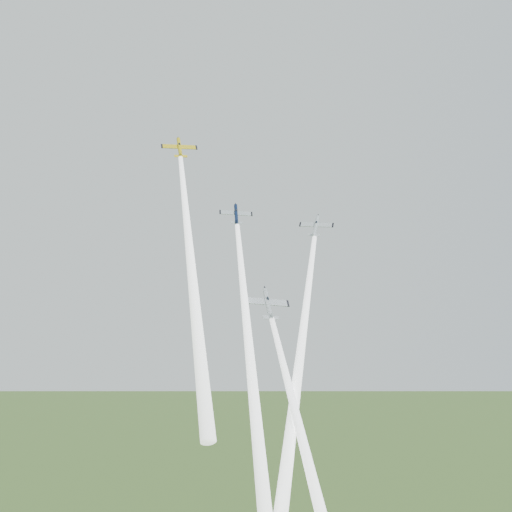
% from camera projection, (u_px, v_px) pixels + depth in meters
% --- Properties ---
extents(plane_yellow, '(9.06, 7.02, 7.39)m').
position_uv_depth(plane_yellow, '(180.00, 148.00, 137.43)').
color(plane_yellow, gold).
extents(smoke_trail_yellow, '(11.34, 37.50, 54.56)m').
position_uv_depth(smoke_trail_yellow, '(192.00, 274.00, 114.53)').
color(smoke_trail_yellow, white).
extents(plane_navy, '(7.25, 5.62, 6.41)m').
position_uv_depth(plane_navy, '(236.00, 214.00, 130.19)').
color(plane_navy, '#0C1937').
extents(smoke_trail_navy, '(8.23, 40.42, 58.25)m').
position_uv_depth(smoke_trail_navy, '(252.00, 374.00, 105.45)').
color(smoke_trail_navy, white).
extents(plane_silver_right, '(8.63, 6.62, 7.05)m').
position_uv_depth(plane_silver_right, '(316.00, 226.00, 132.33)').
color(plane_silver_right, silver).
extents(smoke_trail_silver_right, '(13.05, 37.70, 55.37)m').
position_uv_depth(smoke_trail_silver_right, '(298.00, 377.00, 109.19)').
color(smoke_trail_silver_right, white).
extents(plane_silver_low, '(9.83, 8.56, 8.33)m').
position_uv_depth(plane_silver_low, '(268.00, 304.00, 117.19)').
color(plane_silver_low, '#ABB3BA').
extents(smoke_trail_silver_low, '(13.88, 34.38, 50.91)m').
position_uv_depth(smoke_trail_silver_low, '(312.00, 480.00, 96.23)').
color(smoke_trail_silver_low, white).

